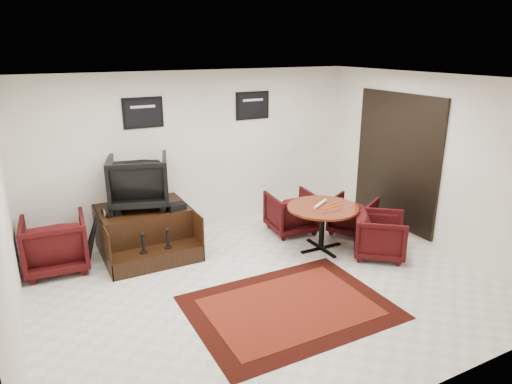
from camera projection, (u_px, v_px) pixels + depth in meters
ground at (264, 286)px, 6.36m from camera, size 6.00×6.00×0.00m
room_shell at (287, 156)px, 6.09m from camera, size 6.02×5.02×2.81m
area_rug at (290, 307)px, 5.83m from camera, size 2.50×1.87×0.01m
shine_podium at (145, 231)px, 7.36m from camera, size 1.40×1.44×0.72m
shine_chair at (139, 178)px, 7.21m from camera, size 1.10×1.06×0.93m
shoes_pair at (111, 212)px, 6.97m from camera, size 0.27×0.30×0.10m
polish_kit at (176, 207)px, 7.19m from camera, size 0.30×0.24×0.10m
umbrella_black at (92, 240)px, 6.75m from camera, size 0.33×0.13×0.90m
umbrella_hooked at (91, 239)px, 6.91m from camera, size 0.30×0.11×0.80m
armchair_side at (55, 241)px, 6.70m from camera, size 0.93×0.88×0.90m
meeting_table at (323, 212)px, 7.30m from camera, size 1.13×1.13×0.74m
table_chair_back at (291, 210)px, 8.09m from camera, size 0.85×0.80×0.80m
table_chair_window at (353, 214)px, 8.04m from camera, size 0.93×0.94×0.73m
table_chair_corner at (380, 233)px, 7.14m from camera, size 1.02×1.03×0.77m
paper_roll at (320, 204)px, 7.32m from camera, size 0.38×0.26×0.05m
table_clutter at (332, 207)px, 7.24m from camera, size 0.57×0.36×0.01m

